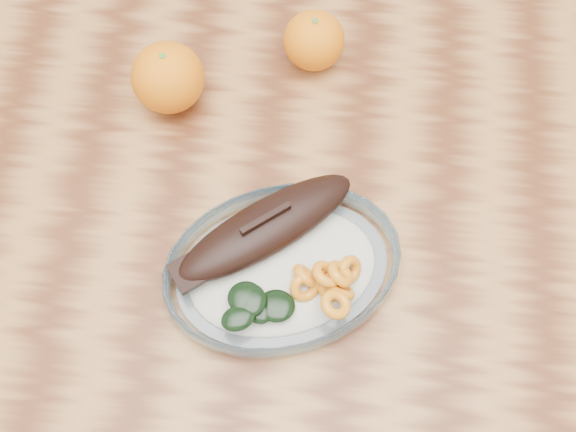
{
  "coord_description": "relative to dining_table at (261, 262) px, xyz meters",
  "views": [
    {
      "loc": [
        0.07,
        -0.32,
        1.49
      ],
      "look_at": [
        0.03,
        0.01,
        0.77
      ],
      "focal_mm": 45.0,
      "sensor_mm": 36.0,
      "label": 1
    }
  ],
  "objects": [
    {
      "name": "ground",
      "position": [
        0.0,
        0.0,
        -0.65
      ],
      "size": [
        3.0,
        3.0,
        0.0
      ],
      "primitive_type": "plane",
      "color": "slate",
      "rests_on": "ground"
    },
    {
      "name": "dining_table",
      "position": [
        0.0,
        0.0,
        0.0
      ],
      "size": [
        1.2,
        0.8,
        0.75
      ],
      "color": "#592B15",
      "rests_on": "ground"
    },
    {
      "name": "plated_meal",
      "position": [
        0.03,
        -0.05,
        0.12
      ],
      "size": [
        0.6,
        0.6,
        0.08
      ],
      "rotation": [
        0.0,
        0.0,
        0.38
      ],
      "color": "white",
      "rests_on": "dining_table"
    },
    {
      "name": "orange_left",
      "position": [
        -0.12,
        0.16,
        0.14
      ],
      "size": [
        0.09,
        0.09,
        0.09
      ],
      "primitive_type": "sphere",
      "color": "#E65604",
      "rests_on": "dining_table"
    },
    {
      "name": "orange_right",
      "position": [
        0.04,
        0.24,
        0.14
      ],
      "size": [
        0.07,
        0.07,
        0.07
      ],
      "primitive_type": "sphere",
      "color": "#E65604",
      "rests_on": "dining_table"
    }
  ]
}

